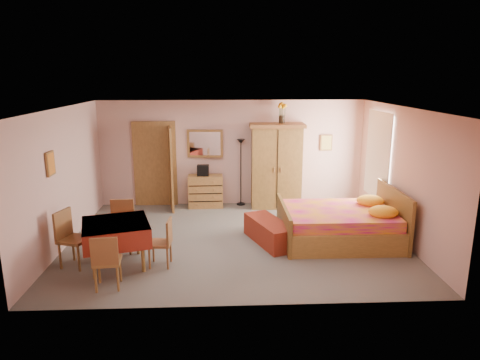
{
  "coord_description": "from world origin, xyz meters",
  "views": [
    {
      "loc": [
        -0.28,
        -7.96,
        3.19
      ],
      "look_at": [
        0.1,
        0.3,
        1.15
      ],
      "focal_mm": 32.0,
      "sensor_mm": 36.0,
      "label": 1
    }
  ],
  "objects_px": {
    "floor_lamp": "(241,172)",
    "wardrobe": "(276,166)",
    "dining_table": "(117,244)",
    "sunflower_vase": "(282,113)",
    "chest_of_drawers": "(206,191)",
    "chair_north": "(121,227)",
    "bed": "(339,215)",
    "chair_south": "(107,261)",
    "stereo": "(203,170)",
    "chair_west": "(75,239)",
    "chair_east": "(160,243)",
    "bench": "(269,232)",
    "wall_mirror": "(205,144)"
  },
  "relations": [
    {
      "from": "stereo",
      "to": "bench",
      "type": "relative_size",
      "value": 0.21
    },
    {
      "from": "chest_of_drawers",
      "to": "floor_lamp",
      "type": "relative_size",
      "value": 0.51
    },
    {
      "from": "chair_west",
      "to": "wardrobe",
      "type": "bearing_deg",
      "value": 147.27
    },
    {
      "from": "sunflower_vase",
      "to": "chair_south",
      "type": "bearing_deg",
      "value": -128.03
    },
    {
      "from": "wardrobe",
      "to": "chair_north",
      "type": "height_order",
      "value": "wardrobe"
    },
    {
      "from": "bench",
      "to": "chair_south",
      "type": "xyz_separation_m",
      "value": [
        -2.67,
        -1.68,
        0.22
      ]
    },
    {
      "from": "wall_mirror",
      "to": "sunflower_vase",
      "type": "height_order",
      "value": "sunflower_vase"
    },
    {
      "from": "wall_mirror",
      "to": "chair_east",
      "type": "bearing_deg",
      "value": -96.85
    },
    {
      "from": "wardrobe",
      "to": "chair_west",
      "type": "xyz_separation_m",
      "value": [
        -3.84,
        -3.23,
        -0.54
      ]
    },
    {
      "from": "stereo",
      "to": "sunflower_vase",
      "type": "distance_m",
      "value": 2.36
    },
    {
      "from": "wardrobe",
      "to": "chair_south",
      "type": "height_order",
      "value": "wardrobe"
    },
    {
      "from": "stereo",
      "to": "chair_south",
      "type": "relative_size",
      "value": 0.32
    },
    {
      "from": "floor_lamp",
      "to": "wardrobe",
      "type": "distance_m",
      "value": 0.9
    },
    {
      "from": "sunflower_vase",
      "to": "chair_east",
      "type": "bearing_deg",
      "value": -126.8
    },
    {
      "from": "floor_lamp",
      "to": "bed",
      "type": "height_order",
      "value": "floor_lamp"
    },
    {
      "from": "floor_lamp",
      "to": "sunflower_vase",
      "type": "relative_size",
      "value": 3.34
    },
    {
      "from": "stereo",
      "to": "sunflower_vase",
      "type": "relative_size",
      "value": 0.56
    },
    {
      "from": "floor_lamp",
      "to": "stereo",
      "type": "bearing_deg",
      "value": -171.19
    },
    {
      "from": "stereo",
      "to": "floor_lamp",
      "type": "distance_m",
      "value": 0.95
    },
    {
      "from": "chest_of_drawers",
      "to": "chair_north",
      "type": "height_order",
      "value": "chair_north"
    },
    {
      "from": "bench",
      "to": "chair_east",
      "type": "relative_size",
      "value": 1.62
    },
    {
      "from": "wall_mirror",
      "to": "chair_east",
      "type": "relative_size",
      "value": 1.06
    },
    {
      "from": "wall_mirror",
      "to": "bed",
      "type": "bearing_deg",
      "value": -40.05
    },
    {
      "from": "dining_table",
      "to": "chair_west",
      "type": "height_order",
      "value": "chair_west"
    },
    {
      "from": "wall_mirror",
      "to": "chair_west",
      "type": "relative_size",
      "value": 0.9
    },
    {
      "from": "chair_west",
      "to": "dining_table",
      "type": "bearing_deg",
      "value": 104.95
    },
    {
      "from": "chest_of_drawers",
      "to": "chair_west",
      "type": "height_order",
      "value": "chair_west"
    },
    {
      "from": "stereo",
      "to": "sunflower_vase",
      "type": "xyz_separation_m",
      "value": [
        1.91,
        0.03,
        1.38
      ]
    },
    {
      "from": "stereo",
      "to": "bed",
      "type": "relative_size",
      "value": 0.12
    },
    {
      "from": "dining_table",
      "to": "sunflower_vase",
      "type": "bearing_deg",
      "value": 45.81
    },
    {
      "from": "bed",
      "to": "stereo",
      "type": "bearing_deg",
      "value": 139.74
    },
    {
      "from": "dining_table",
      "to": "chair_north",
      "type": "bearing_deg",
      "value": 95.39
    },
    {
      "from": "stereo",
      "to": "chair_east",
      "type": "distance_m",
      "value": 3.44
    },
    {
      "from": "bed",
      "to": "bench",
      "type": "relative_size",
      "value": 1.69
    },
    {
      "from": "wardrobe",
      "to": "bed",
      "type": "height_order",
      "value": "wardrobe"
    },
    {
      "from": "chest_of_drawers",
      "to": "chair_south",
      "type": "relative_size",
      "value": 0.96
    },
    {
      "from": "chair_south",
      "to": "chair_north",
      "type": "xyz_separation_m",
      "value": [
        -0.09,
        1.39,
        0.03
      ]
    },
    {
      "from": "wall_mirror",
      "to": "chair_north",
      "type": "xyz_separation_m",
      "value": [
        -1.46,
        -2.91,
        -1.08
      ]
    },
    {
      "from": "stereo",
      "to": "chair_north",
      "type": "bearing_deg",
      "value": -117.58
    },
    {
      "from": "dining_table",
      "to": "chair_north",
      "type": "xyz_separation_m",
      "value": [
        -0.06,
        0.62,
        0.08
      ]
    },
    {
      "from": "bed",
      "to": "chair_north",
      "type": "height_order",
      "value": "bed"
    },
    {
      "from": "chest_of_drawers",
      "to": "bench",
      "type": "distance_m",
      "value": 2.75
    },
    {
      "from": "chair_south",
      "to": "chair_east",
      "type": "distance_m",
      "value": 1.02
    },
    {
      "from": "sunflower_vase",
      "to": "bed",
      "type": "bearing_deg",
      "value": -70.97
    },
    {
      "from": "chair_south",
      "to": "bed",
      "type": "bearing_deg",
      "value": 17.0
    },
    {
      "from": "bench",
      "to": "chair_south",
      "type": "distance_m",
      "value": 3.16
    },
    {
      "from": "stereo",
      "to": "chair_east",
      "type": "height_order",
      "value": "stereo"
    },
    {
      "from": "chest_of_drawers",
      "to": "dining_table",
      "type": "xyz_separation_m",
      "value": [
        -1.4,
        -3.32,
        -0.01
      ]
    },
    {
      "from": "chair_east",
      "to": "chair_west",
      "type": "bearing_deg",
      "value": 91.58
    },
    {
      "from": "wall_mirror",
      "to": "bench",
      "type": "height_order",
      "value": "wall_mirror"
    }
  ]
}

